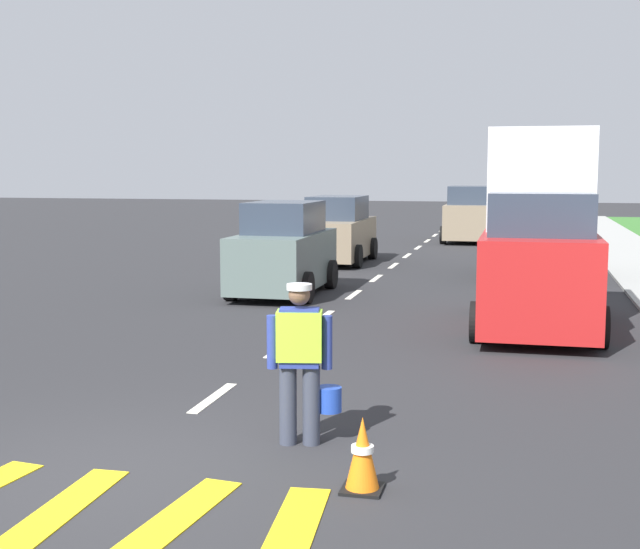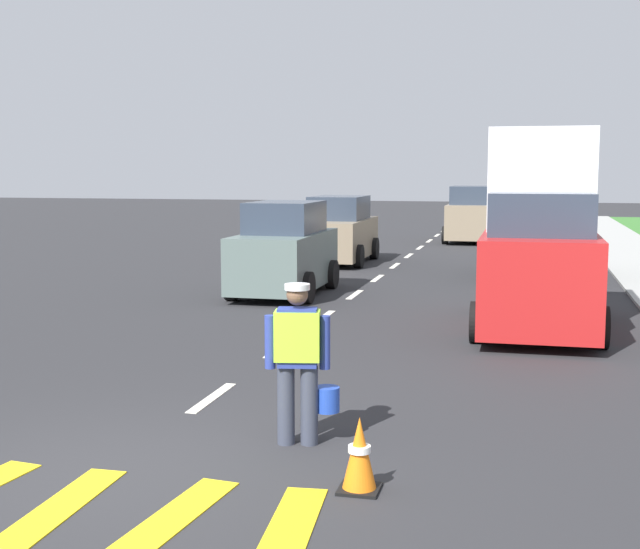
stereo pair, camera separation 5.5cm
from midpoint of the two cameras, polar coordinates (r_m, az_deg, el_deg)
The scene contains 10 objects.
ground_plane at distance 28.37m, azimuth 5.88°, elevation 1.31°, with size 96.00×96.00×0.00m, color #28282B.
crosswalk_stripes at distance 7.65m, azimuth -17.25°, elevation -14.84°, with size 4.54×1.93×0.01m.
lane_center_line at distance 32.52m, azimuth 6.86°, elevation 2.04°, with size 0.14×46.40×0.01m.
road_worker at distance 8.73m, azimuth -1.40°, elevation -5.44°, with size 0.74×0.47×1.67m.
traffic_cone_near at distance 7.65m, azimuth 2.65°, elevation -11.94°, with size 0.36×0.36×0.67m.
delivery_truck at distance 15.61m, azimuth 14.35°, elevation 2.39°, with size 2.16×4.60×3.54m.
car_oncoming_lead at distance 19.26m, azimuth -2.54°, elevation 1.54°, with size 1.89×3.80×2.10m.
car_parked_far at distance 23.19m, azimuth 13.96°, elevation 2.47°, with size 2.03×4.31×2.25m.
car_outgoing_far at distance 33.78m, azimuth 9.88°, elevation 3.88°, with size 1.96×3.91×2.18m.
car_oncoming_second at distance 25.85m, azimuth 1.09°, elevation 2.87°, with size 1.97×4.11×2.01m.
Camera 1 is at (3.68, -6.99, 2.82)m, focal length 47.79 mm.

